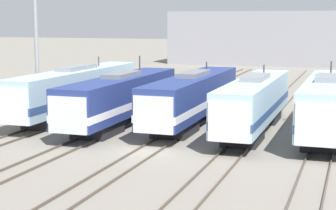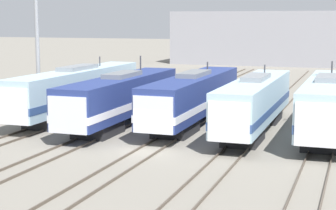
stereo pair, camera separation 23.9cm
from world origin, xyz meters
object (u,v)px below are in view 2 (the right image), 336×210
at_px(locomotive_far_left, 76,91).
at_px(locomotive_far_right, 327,106).
at_px(locomotive_center_right, 254,103).
at_px(catenary_tower_left, 37,45).
at_px(locomotive_center_left, 120,99).
at_px(locomotive_center, 192,98).

distance_m(locomotive_far_left, locomotive_far_right, 20.65).
xyz_separation_m(locomotive_center_right, catenary_tower_left, (-18.30, 0.57, 3.99)).
bearing_deg(locomotive_center_right, locomotive_center_left, -176.09).
height_order(locomotive_center_right, locomotive_far_right, locomotive_far_right).
distance_m(locomotive_center_left, locomotive_center, 5.59).
xyz_separation_m(locomotive_far_right, catenary_tower_left, (-23.44, 0.54, 3.92)).
xyz_separation_m(locomotive_center_right, locomotive_far_right, (5.15, 0.03, 0.07)).
xyz_separation_m(locomotive_far_left, locomotive_center_left, (5.15, -2.38, -0.10)).
bearing_deg(locomotive_center_left, locomotive_far_right, 2.73).
height_order(locomotive_far_left, catenary_tower_left, catenary_tower_left).
relative_size(locomotive_center_right, locomotive_far_right, 1.06).
relative_size(locomotive_far_left, catenary_tower_left, 1.64).
distance_m(locomotive_center, locomotive_center_right, 5.36).
height_order(locomotive_center_left, locomotive_center, locomotive_center_left).
xyz_separation_m(locomotive_far_left, locomotive_center_right, (15.44, -1.67, -0.08)).
distance_m(locomotive_far_left, catenary_tower_left, 4.96).
height_order(locomotive_far_left, locomotive_far_right, locomotive_far_right).
bearing_deg(catenary_tower_left, locomotive_far_left, 21.11).
distance_m(locomotive_center_left, locomotive_far_right, 15.46).
bearing_deg(locomotive_center_left, locomotive_far_left, 155.21).
bearing_deg(locomotive_far_left, locomotive_far_right, -4.55).
height_order(locomotive_center, locomotive_far_right, locomotive_far_right).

